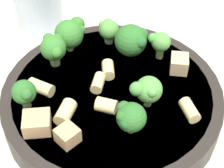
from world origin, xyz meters
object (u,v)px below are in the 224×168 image
(broccoli_floret_4, at_px, (24,93))
(rigatoni_3, at_px, (190,110))
(rigatoni_4, at_px, (65,112))
(rigatoni_1, at_px, (41,87))
(broccoli_floret_3, at_px, (158,41))
(rigatoni_2, at_px, (106,106))
(rigatoni_0, at_px, (108,70))
(chicken_chunk_2, at_px, (68,135))
(broccoli_floret_0, at_px, (71,33))
(broccoli_floret_6, at_px, (148,90))
(broccoli_floret_1, at_px, (54,48))
(chicken_chunk_0, at_px, (37,123))
(pasta_bowl, at_px, (112,99))
(broccoli_floret_5, at_px, (133,40))
(chicken_chunk_1, at_px, (179,64))
(broccoli_floret_2, at_px, (130,117))
(broccoli_floret_7, at_px, (109,29))
(rigatoni_5, at_px, (98,83))

(broccoli_floret_4, relative_size, rigatoni_3, 1.33)
(rigatoni_4, bearing_deg, rigatoni_1, 84.49)
(broccoli_floret_3, xyz_separation_m, rigatoni_1, (-0.14, 0.05, -0.02))
(rigatoni_2, bearing_deg, rigatoni_1, 114.40)
(rigatoni_0, xyz_separation_m, chicken_chunk_2, (-0.10, -0.04, 0.00))
(broccoli_floret_0, bearing_deg, broccoli_floret_6, -92.31)
(broccoli_floret_1, height_order, chicken_chunk_0, broccoli_floret_1)
(pasta_bowl, bearing_deg, broccoli_floret_4, 150.24)
(broccoli_floret_0, relative_size, broccoli_floret_3, 1.20)
(broccoli_floret_3, bearing_deg, pasta_bowl, -177.12)
(broccoli_floret_5, height_order, chicken_chunk_1, broccoli_floret_5)
(broccoli_floret_1, bearing_deg, pasta_bowl, -78.52)
(rigatoni_3, relative_size, chicken_chunk_0, 0.96)
(broccoli_floret_6, relative_size, chicken_chunk_0, 1.36)
(rigatoni_3, bearing_deg, broccoli_floret_1, 106.72)
(broccoli_floret_1, xyz_separation_m, rigatoni_0, (0.03, -0.06, -0.02))
(rigatoni_3, bearing_deg, broccoli_floret_2, 154.11)
(broccoli_floret_2, xyz_separation_m, rigatoni_0, (0.04, 0.07, -0.01))
(broccoli_floret_4, height_order, chicken_chunk_2, broccoli_floret_4)
(broccoli_floret_4, height_order, broccoli_floret_7, broccoli_floret_4)
(rigatoni_3, distance_m, rigatoni_4, 0.13)
(chicken_chunk_2, bearing_deg, pasta_bowl, 13.32)
(broccoli_floret_3, relative_size, chicken_chunk_0, 1.29)
(chicken_chunk_1, distance_m, chicken_chunk_2, 0.16)
(broccoli_floret_4, bearing_deg, chicken_chunk_1, -25.58)
(pasta_bowl, bearing_deg, broccoli_floret_6, -74.93)
(broccoli_floret_1, xyz_separation_m, chicken_chunk_2, (-0.06, -0.10, -0.02))
(broccoli_floret_0, distance_m, chicken_chunk_0, 0.13)
(broccoli_floret_6, xyz_separation_m, rigatoni_1, (-0.07, 0.09, -0.02))
(broccoli_floret_3, distance_m, broccoli_floret_6, 0.08)
(broccoli_floret_6, height_order, rigatoni_5, broccoli_floret_6)
(broccoli_floret_4, distance_m, broccoli_floret_5, 0.14)
(rigatoni_2, height_order, chicken_chunk_0, chicken_chunk_0)
(broccoli_floret_5, distance_m, chicken_chunk_0, 0.15)
(broccoli_floret_3, bearing_deg, rigatoni_5, 173.05)
(broccoli_floret_5, bearing_deg, broccoli_floret_0, 126.83)
(broccoli_floret_6, distance_m, rigatoni_1, 0.12)
(chicken_chunk_0, height_order, chicken_chunk_1, chicken_chunk_1)
(pasta_bowl, distance_m, chicken_chunk_1, 0.09)
(broccoli_floret_0, distance_m, broccoli_floret_5, 0.08)
(rigatoni_4, xyz_separation_m, chicken_chunk_2, (-0.02, -0.02, 0.00))
(broccoli_floret_3, relative_size, rigatoni_2, 1.62)
(rigatoni_4, xyz_separation_m, rigatoni_5, (0.05, 0.01, -0.00))
(broccoli_floret_0, height_order, chicken_chunk_2, broccoli_floret_0)
(rigatoni_5, bearing_deg, rigatoni_3, -67.80)
(rigatoni_5, bearing_deg, chicken_chunk_1, -27.58)
(broccoli_floret_2, relative_size, rigatoni_3, 1.36)
(chicken_chunk_0, bearing_deg, rigatoni_1, 48.80)
(broccoli_floret_5, distance_m, broccoli_floret_6, 0.09)
(rigatoni_2, bearing_deg, rigatoni_0, 43.77)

